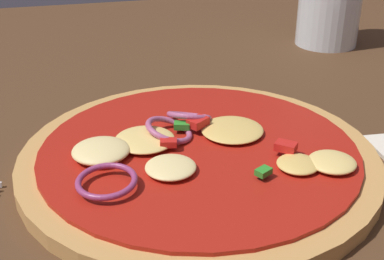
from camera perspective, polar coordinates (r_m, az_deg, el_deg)
The scene contains 2 objects.
dining_table at distance 0.41m, azimuth -5.02°, elevation -5.81°, with size 1.38×1.09×0.04m.
pizza at distance 0.39m, azimuth 0.61°, elevation -2.87°, with size 0.27×0.27×0.03m.
Camera 1 is at (-0.05, -0.34, 0.24)m, focal length 48.34 mm.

